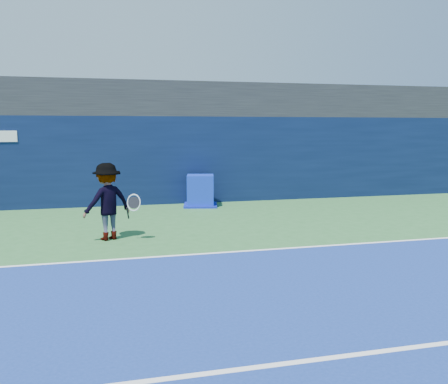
# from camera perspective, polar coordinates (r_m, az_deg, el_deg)

# --- Properties ---
(ground) EXTENTS (80.00, 80.00, 0.00)m
(ground) POSITION_cam_1_polar(r_m,az_deg,el_deg) (7.79, 4.64, -12.31)
(ground) COLOR #2E6632
(ground) RESTS_ON ground
(baseline) EXTENTS (24.00, 0.10, 0.01)m
(baseline) POSITION_cam_1_polar(r_m,az_deg,el_deg) (10.54, -0.79, -6.97)
(baseline) COLOR white
(baseline) RESTS_ON ground
(service_line) EXTENTS (24.00, 0.10, 0.01)m
(service_line) POSITION_cam_1_polar(r_m,az_deg,el_deg) (6.08, 11.22, -18.21)
(service_line) COLOR white
(service_line) RESTS_ON ground
(stadium_band) EXTENTS (36.00, 3.00, 1.20)m
(stadium_band) POSITION_cam_1_polar(r_m,az_deg,el_deg) (18.60, -7.22, 10.33)
(stadium_band) COLOR black
(stadium_band) RESTS_ON back_wall_assembly
(back_wall_assembly) EXTENTS (36.00, 1.03, 3.00)m
(back_wall_assembly) POSITION_cam_1_polar(r_m,az_deg,el_deg) (17.62, -6.70, 3.68)
(back_wall_assembly) COLOR #091535
(back_wall_assembly) RESTS_ON ground
(equipment_cart) EXTENTS (1.31, 1.31, 1.05)m
(equipment_cart) POSITION_cam_1_polar(r_m,az_deg,el_deg) (16.72, -2.72, 0.01)
(equipment_cart) COLOR #0C26B2
(equipment_cart) RESTS_ON ground
(tennis_player) EXTENTS (1.43, 1.10, 1.81)m
(tennis_player) POSITION_cam_1_polar(r_m,az_deg,el_deg) (11.97, -13.19, -1.07)
(tennis_player) COLOR silver
(tennis_player) RESTS_ON ground
(tennis_ball) EXTENTS (0.07, 0.07, 0.07)m
(tennis_ball) POSITION_cam_1_polar(r_m,az_deg,el_deg) (12.15, -12.75, -0.23)
(tennis_ball) COLOR yellow
(tennis_ball) RESTS_ON ground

